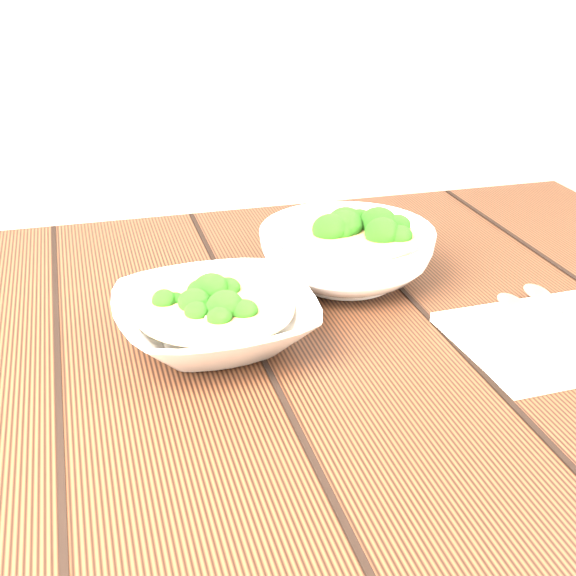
{
  "coord_description": "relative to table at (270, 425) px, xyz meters",
  "views": [
    {
      "loc": [
        -0.18,
        -0.74,
        1.16
      ],
      "look_at": [
        0.02,
        -0.0,
        0.8
      ],
      "focal_mm": 50.0,
      "sensor_mm": 36.0,
      "label": 1
    }
  ],
  "objects": [
    {
      "name": "table",
      "position": [
        0.0,
        0.0,
        0.0
      ],
      "size": [
        1.2,
        0.8,
        0.75
      ],
      "color": "#3B1F10",
      "rests_on": "ground"
    },
    {
      "name": "soup_bowl_front",
      "position": [
        -0.06,
        -0.01,
        0.15
      ],
      "size": [
        0.22,
        0.22,
        0.06
      ],
      "color": "silver",
      "rests_on": "table"
    },
    {
      "name": "soup_bowl_back",
      "position": [
        0.12,
        0.11,
        0.16
      ],
      "size": [
        0.28,
        0.28,
        0.08
      ],
      "color": "silver",
      "rests_on": "table"
    },
    {
      "name": "trivet",
      "position": [
        -0.03,
        0.08,
        0.13
      ],
      "size": [
        0.11,
        0.11,
        0.02
      ],
      "primitive_type": "torus",
      "rotation": [
        0.0,
        0.0,
        0.13
      ],
      "color": "black",
      "rests_on": "table"
    },
    {
      "name": "napkin",
      "position": [
        0.28,
        -0.1,
        0.13
      ],
      "size": [
        0.21,
        0.18,
        0.01
      ],
      "primitive_type": "cube",
      "rotation": [
        0.0,
        0.0,
        0.05
      ],
      "color": "beige",
      "rests_on": "table"
    },
    {
      "name": "spoon_left",
      "position": [
        0.27,
        -0.06,
        0.13
      ],
      "size": [
        0.03,
        0.17,
        0.01
      ],
      "color": "#ABA796",
      "rests_on": "napkin"
    },
    {
      "name": "spoon_right",
      "position": [
        0.31,
        -0.05,
        0.13
      ],
      "size": [
        0.03,
        0.17,
        0.01
      ],
      "color": "#ABA796",
      "rests_on": "napkin"
    }
  ]
}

